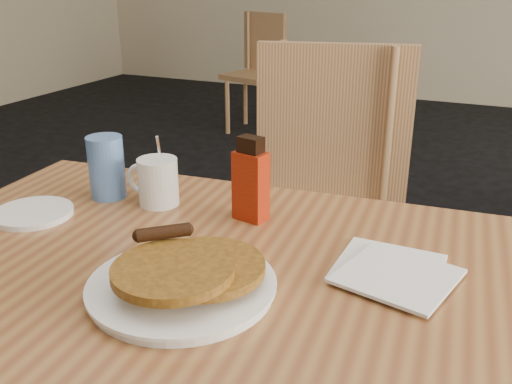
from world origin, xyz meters
TOP-DOWN VIEW (x-y plane):
  - main_table at (-0.05, -0.04)m, footprint 1.23×0.88m
  - chair_main_far at (-0.06, 0.71)m, footprint 0.56×0.56m
  - chair_wall_extra at (-1.42, 3.35)m, footprint 0.51×0.52m
  - pancake_plate at (-0.01, -0.14)m, footprint 0.29×0.29m
  - coffee_mug at (-0.25, 0.14)m, footprint 0.12×0.08m
  - syrup_bottle at (-0.03, 0.15)m, footprint 0.07×0.05m
  - napkin_stack at (0.27, 0.04)m, footprint 0.21×0.22m
  - blue_tumbler at (-0.37, 0.14)m, footprint 0.10×0.10m
  - side_saucer at (-0.44, -0.01)m, footprint 0.19×0.19m

SIDE VIEW (x-z plane):
  - chair_wall_extra at x=-1.42m, z-range 0.09..0.99m
  - chair_main_far at x=-0.06m, z-range 0.10..1.12m
  - main_table at x=-0.05m, z-range 0.33..1.08m
  - napkin_stack at x=0.27m, z-range 0.75..0.76m
  - side_saucer at x=-0.44m, z-range 0.75..0.76m
  - pancake_plate at x=-0.01m, z-range 0.73..0.82m
  - coffee_mug at x=-0.25m, z-range 0.72..0.88m
  - blue_tumbler at x=-0.37m, z-range 0.75..0.89m
  - syrup_bottle at x=-0.03m, z-range 0.74..0.91m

